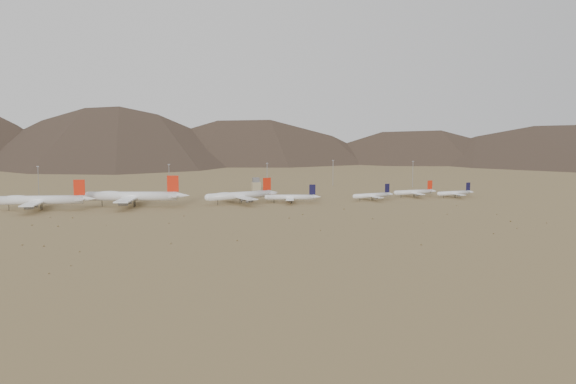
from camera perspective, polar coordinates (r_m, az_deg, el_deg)
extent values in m
plane|color=#9F8952|center=(473.22, -3.84, -1.51)|extent=(3000.00, 3000.00, 0.00)
cylinder|color=white|center=(498.07, -21.23, -0.66)|extent=(62.09, 14.32, 6.38)
cone|color=white|center=(489.88, -17.33, -0.57)|extent=(11.77, 7.14, 5.75)
cube|color=white|center=(498.51, -21.36, -0.77)|extent=(17.13, 57.44, 0.80)
cube|color=white|center=(490.88, -17.89, -0.56)|extent=(8.30, 22.06, 0.38)
cube|color=red|center=(490.26, -18.07, 0.39)|extent=(8.04, 1.61, 11.33)
cylinder|color=black|center=(504.93, -23.57, -1.29)|extent=(0.41, 0.41, 4.33)
cylinder|color=black|center=(499.91, -21.02, -1.25)|extent=(0.51, 0.51, 4.33)
cylinder|color=black|center=(496.86, -21.11, -1.30)|extent=(0.51, 0.51, 4.33)
ellipsoid|color=white|center=(502.41, -23.00, -0.48)|extent=(20.22, 7.31, 3.83)
cylinder|color=slate|center=(509.53, -21.01, -0.79)|extent=(6.50, 3.65, 2.87)
cylinder|color=slate|center=(487.89, -21.71, -1.12)|extent=(6.50, 3.65, 2.87)
cylinder|color=slate|center=(519.30, -20.72, -0.65)|extent=(6.50, 3.65, 2.87)
cylinder|color=slate|center=(478.18, -22.04, -1.28)|extent=(6.50, 3.65, 2.87)
cylinder|color=white|center=(497.01, -13.65, -0.36)|extent=(66.18, 21.72, 6.86)
sphere|color=white|center=(505.84, -17.30, -0.35)|extent=(6.72, 6.72, 6.72)
cone|color=white|center=(489.56, -9.42, -0.30)|extent=(13.03, 8.72, 6.17)
cube|color=white|center=(497.45, -13.79, -0.48)|extent=(24.13, 61.65, 0.86)
cube|color=white|center=(490.43, -10.03, -0.28)|extent=(11.06, 23.87, 0.41)
cube|color=red|center=(489.73, -10.20, 0.74)|extent=(8.54, 2.56, 12.16)
cylinder|color=black|center=(503.66, -16.20, -1.01)|extent=(0.44, 0.44, 4.64)
cylinder|color=black|center=(499.05, -13.44, -0.99)|extent=(0.55, 0.55, 4.64)
cylinder|color=black|center=(495.74, -13.53, -1.04)|extent=(0.55, 0.55, 4.64)
ellipsoid|color=white|center=(501.14, -15.57, -0.14)|extent=(21.85, 9.82, 4.11)
cylinder|color=slate|center=(509.38, -13.46, -0.50)|extent=(7.16, 4.51, 3.09)
cylinder|color=slate|center=(485.93, -14.13, -0.85)|extent=(7.16, 4.51, 3.09)
cylinder|color=slate|center=(519.96, -13.19, -0.36)|extent=(7.16, 4.51, 3.09)
cylinder|color=slate|center=(475.40, -14.44, -1.01)|extent=(7.16, 4.51, 3.09)
cylinder|color=white|center=(502.72, -4.33, -0.30)|extent=(52.78, 22.14, 5.55)
sphere|color=white|center=(491.15, -7.13, -0.49)|extent=(5.44, 5.44, 5.44)
cone|color=white|center=(516.98, -1.36, -0.05)|extent=(10.76, 7.78, 5.00)
cube|color=white|center=(502.33, -4.44, -0.40)|extent=(23.62, 49.49, 0.69)
cube|color=white|center=(514.84, -1.78, -0.06)|extent=(10.47, 19.30, 0.33)
cube|color=red|center=(513.55, -1.89, 0.72)|extent=(6.79, 2.67, 9.86)
cylinder|color=black|center=(495.07, -6.27, -0.96)|extent=(0.36, 0.36, 3.76)
cylinder|color=black|center=(504.99, -4.29, -0.80)|extent=(0.45, 0.45, 3.76)
cylinder|color=black|center=(502.54, -4.15, -0.83)|extent=(0.45, 0.45, 3.76)
ellipsoid|color=white|center=(496.38, -5.77, -0.22)|extent=(17.64, 9.35, 3.33)
cylinder|color=slate|center=(511.23, -4.94, -0.44)|extent=(5.89, 4.06, 2.50)
cylinder|color=slate|center=(493.80, -3.92, -0.67)|extent=(5.89, 4.06, 2.50)
cylinder|color=slate|center=(519.13, -5.38, -0.34)|extent=(5.89, 4.06, 2.50)
cylinder|color=slate|center=(486.01, -3.44, -0.78)|extent=(5.89, 4.06, 2.50)
cylinder|color=white|center=(504.14, 0.23, -0.46)|extent=(37.21, 12.35, 4.05)
sphere|color=white|center=(504.37, -1.88, -0.46)|extent=(3.96, 3.96, 3.96)
cone|color=white|center=(504.66, 2.60, -0.43)|extent=(7.36, 5.06, 3.64)
cube|color=white|center=(504.21, 0.15, -0.53)|extent=(13.02, 32.46, 0.51)
cube|color=white|center=(504.52, 2.26, -0.41)|extent=(6.01, 12.58, 0.24)
cube|color=black|center=(503.85, 2.18, 0.22)|extent=(4.80, 1.45, 7.98)
cylinder|color=black|center=(504.65, -1.25, -0.84)|extent=(0.43, 0.43, 2.77)
cylinder|color=black|center=(505.57, 0.32, -0.83)|extent=(0.53, 0.53, 2.77)
cylinder|color=black|center=(503.56, 0.32, -0.86)|extent=(0.53, 0.53, 2.77)
cylinder|color=slate|center=(513.21, 0.14, -0.52)|extent=(4.04, 2.61, 1.82)
cylinder|color=slate|center=(495.46, 0.15, -0.77)|extent=(4.04, 2.61, 1.82)
cylinder|color=white|center=(525.55, 7.46, -0.30)|extent=(32.78, 11.13, 3.57)
sphere|color=white|center=(516.57, 5.95, -0.39)|extent=(3.50, 3.50, 3.50)
cone|color=white|center=(535.99, 9.09, -0.16)|extent=(6.50, 4.50, 3.21)
cube|color=white|center=(525.24, 7.40, -0.36)|extent=(11.68, 28.61, 0.45)
cube|color=white|center=(534.46, 8.86, -0.17)|extent=(5.37, 11.10, 0.21)
cube|color=black|center=(533.55, 8.81, 0.36)|extent=(4.23, 1.31, 7.04)
cylinder|color=black|center=(519.58, 6.40, -0.69)|extent=(0.38, 0.38, 2.44)
cylinder|color=black|center=(527.00, 7.46, -0.61)|extent=(0.47, 0.47, 2.44)
cylinder|color=black|center=(525.54, 7.57, -0.63)|extent=(0.47, 0.47, 2.44)
cylinder|color=slate|center=(531.85, 6.92, -0.36)|extent=(3.57, 2.33, 1.61)
cylinder|color=slate|center=(518.88, 7.89, -0.55)|extent=(3.57, 2.33, 1.61)
cylinder|color=white|center=(553.36, 11.10, 0.00)|extent=(34.80, 8.14, 3.76)
sphere|color=white|center=(544.53, 9.55, -0.07)|extent=(3.68, 3.68, 3.68)
cone|color=white|center=(563.68, 12.78, 0.10)|extent=(6.61, 4.15, 3.38)
cube|color=white|center=(553.06, 11.04, -0.06)|extent=(9.27, 30.12, 0.47)
cube|color=white|center=(562.16, 12.55, 0.10)|extent=(4.53, 11.58, 0.23)
cube|color=red|center=(561.25, 12.50, 0.63)|extent=(4.50, 0.91, 7.42)
cylinder|color=black|center=(547.50, 10.01, -0.38)|extent=(0.40, 0.40, 2.57)
cylinder|color=black|center=(554.87, 11.11, -0.32)|extent=(0.49, 0.49, 2.57)
cylinder|color=black|center=(553.28, 11.21, -0.34)|extent=(0.49, 0.49, 2.57)
cylinder|color=slate|center=(560.21, 10.59, -0.07)|extent=(3.65, 2.12, 1.69)
cylinder|color=slate|center=(546.15, 11.49, -0.25)|extent=(3.65, 2.12, 1.69)
cylinder|color=white|center=(558.42, 14.56, -0.08)|extent=(31.10, 8.42, 3.36)
sphere|color=white|center=(549.23, 13.27, -0.15)|extent=(3.30, 3.30, 3.30)
cone|color=white|center=(569.00, 15.95, 0.02)|extent=(6.00, 3.90, 3.03)
cube|color=white|center=(558.10, 14.51, -0.14)|extent=(9.26, 27.00, 0.42)
cube|color=white|center=(567.46, 15.76, 0.02)|extent=(4.41, 10.41, 0.20)
cube|color=black|center=(566.60, 15.72, 0.48)|extent=(4.02, 0.96, 6.64)
cylinder|color=black|center=(552.28, 13.65, -0.42)|extent=(0.35, 0.35, 2.30)
cylinder|color=black|center=(559.77, 14.55, -0.36)|extent=(0.44, 0.44, 2.30)
cylinder|color=black|center=(558.44, 14.65, -0.38)|extent=(0.44, 0.44, 2.30)
cylinder|color=slate|center=(564.09, 14.05, -0.14)|extent=(3.30, 2.00, 1.51)
cylinder|color=slate|center=(552.33, 14.97, -0.30)|extent=(3.30, 2.00, 1.51)
cube|color=tan|center=(595.22, -2.87, 0.51)|extent=(8.00, 8.00, 8.00)
cube|color=slate|center=(594.64, -2.87, 1.08)|extent=(6.00, 6.00, 4.00)
cylinder|color=gray|center=(594.21, -21.31, 0.89)|extent=(0.50, 0.50, 25.00)
cube|color=gray|center=(593.21, -21.36, 2.12)|extent=(2.00, 0.60, 0.80)
cylinder|color=gray|center=(589.20, -10.52, 1.18)|extent=(0.50, 0.50, 25.00)
cube|color=gray|center=(588.20, -10.55, 2.42)|extent=(2.00, 0.60, 0.80)
cylinder|color=gray|center=(594.87, -1.87, 1.33)|extent=(0.50, 0.50, 25.00)
cube|color=gray|center=(593.88, -1.87, 2.56)|extent=(2.00, 0.60, 0.80)
cylinder|color=gray|center=(639.94, 4.02, 1.68)|extent=(0.50, 0.50, 25.00)
cube|color=gray|center=(639.02, 4.03, 2.82)|extent=(2.00, 0.60, 0.80)
cylinder|color=gray|center=(636.74, 11.03, 1.55)|extent=(0.50, 0.50, 25.00)
cube|color=gray|center=(635.82, 11.06, 2.70)|extent=(2.00, 0.60, 0.80)
ellipsoid|color=olive|center=(363.21, -22.55, -4.35)|extent=(0.94, 0.94, 0.63)
ellipsoid|color=olive|center=(343.18, 11.75, -4.60)|extent=(0.94, 0.94, 0.56)
ellipsoid|color=olive|center=(457.78, 13.97, -1.92)|extent=(0.85, 0.85, 0.55)
ellipsoid|color=olive|center=(292.60, -20.48, -6.79)|extent=(0.62, 0.62, 0.53)
ellipsoid|color=olive|center=(304.86, -18.74, -6.21)|extent=(0.62, 0.62, 0.42)
ellipsoid|color=olive|center=(355.59, -20.88, -4.49)|extent=(0.94, 0.94, 0.79)
ellipsoid|color=olive|center=(413.08, -10.54, -2.73)|extent=(0.87, 0.87, 0.50)
ellipsoid|color=olive|center=(466.00, 18.07, -1.90)|extent=(0.73, 0.73, 0.54)
ellipsoid|color=olive|center=(459.04, -20.38, -2.11)|extent=(0.90, 0.90, 0.49)
ellipsoid|color=olive|center=(380.15, 2.91, -3.41)|extent=(0.69, 0.69, 0.62)
ellipsoid|color=olive|center=(344.84, -10.38, -4.52)|extent=(0.76, 0.76, 0.62)
ellipsoid|color=olive|center=(471.11, 5.00, -1.51)|extent=(0.89, 0.89, 0.74)
ellipsoid|color=olive|center=(411.92, -15.85, -2.90)|extent=(0.51, 0.51, 0.39)
ellipsoid|color=olive|center=(348.56, -4.53, -4.31)|extent=(0.92, 0.92, 0.65)
ellipsoid|color=olive|center=(428.28, -21.79, -2.74)|extent=(0.98, 0.98, 0.67)
ellipsoid|color=olive|center=(427.71, 7.54, -2.36)|extent=(1.08, 1.08, 0.55)
ellipsoid|color=olive|center=(436.80, 19.18, -2.46)|extent=(1.06, 1.06, 0.90)
ellipsoid|color=olive|center=(442.65, 1.32, -2.00)|extent=(0.97, 0.97, 0.74)
ellipsoid|color=olive|center=(438.55, 22.01, -2.56)|extent=(0.76, 0.76, 0.58)
ellipsoid|color=olive|center=(450.48, -18.61, -2.18)|extent=(0.92, 0.92, 0.79)
ellipsoid|color=olive|center=(387.07, 17.80, -3.53)|extent=(0.97, 0.97, 0.68)
ellipsoid|color=olive|center=(495.14, 4.62, -1.14)|extent=(0.56, 0.56, 0.41)
ellipsoid|color=olive|center=(410.76, 19.68, -3.05)|extent=(0.68, 0.68, 0.51)
ellipsoid|color=olive|center=(418.33, -19.77, -2.87)|extent=(1.01, 1.01, 0.70)
ellipsoid|color=olive|center=(335.00, -18.03, -5.05)|extent=(0.71, 0.71, 0.58)
ellipsoid|color=olive|center=(506.98, 14.75, -1.15)|extent=(0.63, 0.63, 0.51)
ellipsoid|color=olive|center=(414.64, 11.92, -2.73)|extent=(0.50, 0.50, 0.39)
ellipsoid|color=olive|center=(426.78, 0.10, -2.32)|extent=(0.99, 0.99, 0.64)
ellipsoid|color=olive|center=(441.57, -9.23, -2.10)|extent=(0.80, 0.80, 0.71)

